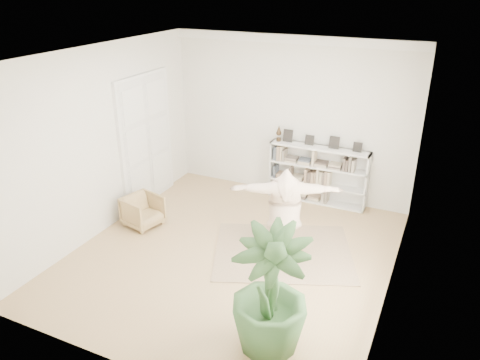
# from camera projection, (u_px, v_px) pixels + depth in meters

# --- Properties ---
(floor) EXTENTS (6.00, 6.00, 0.00)m
(floor) POSITION_uv_depth(u_px,v_px,m) (233.00, 254.00, 8.61)
(floor) COLOR #A78256
(floor) RESTS_ON ground
(room_shell) EXTENTS (6.00, 6.00, 6.00)m
(room_shell) POSITION_uv_depth(u_px,v_px,m) (293.00, 39.00, 9.64)
(room_shell) COLOR silver
(room_shell) RESTS_ON floor
(doors) EXTENTS (0.09, 1.78, 2.92)m
(doors) POSITION_uv_depth(u_px,v_px,m) (146.00, 141.00, 10.17)
(doors) COLOR white
(doors) RESTS_ON floor
(bookshelf) EXTENTS (2.20, 0.35, 1.64)m
(bookshelf) POSITION_uv_depth(u_px,v_px,m) (317.00, 175.00, 10.41)
(bookshelf) COLOR silver
(bookshelf) RESTS_ON floor
(armchair) EXTENTS (0.84, 0.83, 0.63)m
(armchair) POSITION_uv_depth(u_px,v_px,m) (143.00, 211.00, 9.51)
(armchair) COLOR tan
(armchair) RESTS_ON floor
(rug) EXTENTS (3.07, 2.79, 0.02)m
(rug) POSITION_uv_depth(u_px,v_px,m) (283.00, 252.00, 8.68)
(rug) COLOR tan
(rug) RESTS_ON floor
(rocker_board) EXTENTS (0.57, 0.46, 0.11)m
(rocker_board) POSITION_uv_depth(u_px,v_px,m) (283.00, 249.00, 8.66)
(rocker_board) COLOR brown
(rocker_board) RESTS_ON rug
(person) EXTENTS (2.02, 1.23, 1.59)m
(person) POSITION_uv_depth(u_px,v_px,m) (285.00, 208.00, 8.31)
(person) COLOR beige
(person) RESTS_ON rocker_board
(houseplant) EXTENTS (1.15, 1.15, 1.85)m
(houseplant) POSITION_uv_depth(u_px,v_px,m) (270.00, 292.00, 6.11)
(houseplant) COLOR #2D5028
(houseplant) RESTS_ON floor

